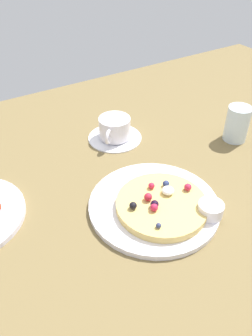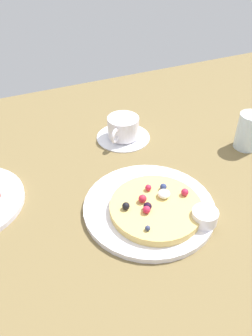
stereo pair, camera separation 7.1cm
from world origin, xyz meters
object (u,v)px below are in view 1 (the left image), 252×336
object	(u,v)px
water_glass	(237,124)
pancake_plate	(154,205)
syrup_ramekin	(211,209)
coffee_cup	(114,127)
coffee_saucer	(115,137)

from	to	relation	value
water_glass	pancake_plate	bearing A→B (deg)	-163.26
pancake_plate	water_glass	bearing A→B (deg)	16.74
syrup_ramekin	coffee_cup	world-z (taller)	coffee_cup
syrup_ramekin	coffee_cup	size ratio (longest dim) A/B	0.52
pancake_plate	syrup_ramekin	bearing A→B (deg)	-48.24
syrup_ramekin	water_glass	world-z (taller)	water_glass
coffee_saucer	water_glass	bearing A→B (deg)	-32.02
pancake_plate	coffee_saucer	distance (cm)	27.42
pancake_plate	coffee_cup	bearing A→B (deg)	77.22
syrup_ramekin	coffee_cup	bearing A→B (deg)	92.35
pancake_plate	water_glass	world-z (taller)	water_glass
coffee_saucer	coffee_cup	distance (cm)	3.13
coffee_saucer	coffee_cup	world-z (taller)	coffee_cup
pancake_plate	water_glass	size ratio (longest dim) A/B	2.88
syrup_ramekin	water_glass	distance (cm)	31.47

